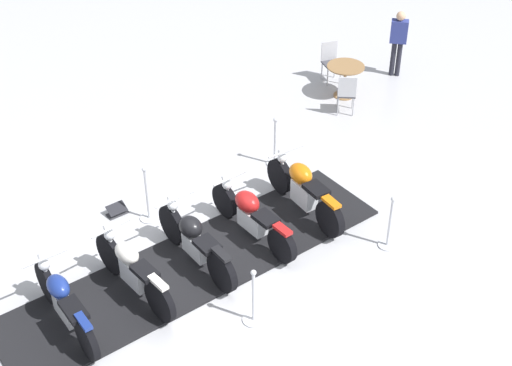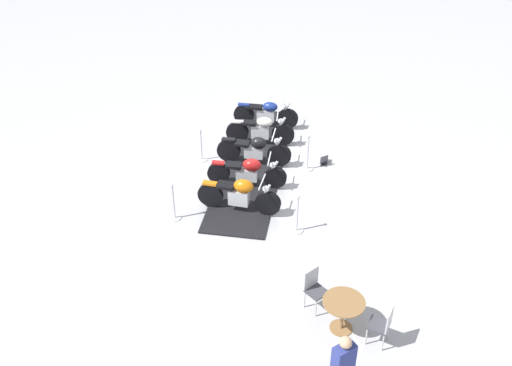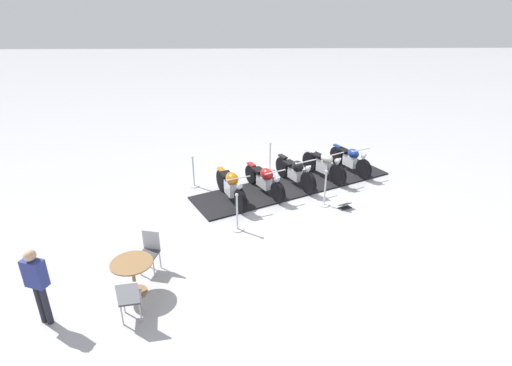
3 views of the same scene
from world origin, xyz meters
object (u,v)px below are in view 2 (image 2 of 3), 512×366
motorcycle_navy (267,113)px  info_placard (324,161)px  stanchion_left_front (174,207)px  stanchion_right_front (297,220)px  motorcycle_copper (240,194)px  bystander_person (343,364)px  motorcycle_black (255,149)px  cafe_table (343,308)px  cafe_chair_near_table (314,287)px  stanchion_left_mid (201,151)px  motorcycle_cream (261,130)px  motorcycle_maroon (248,171)px  stanchion_right_mid (308,159)px  cafe_chair_across_table (383,324)px

motorcycle_navy → info_placard: motorcycle_navy is taller
stanchion_left_front → stanchion_right_front: (1.48, -2.81, -0.01)m
motorcycle_copper → bystander_person: size_ratio=1.28×
motorcycle_black → info_placard: bearing=11.6°
cafe_table → cafe_chair_near_table: 0.83m
cafe_table → stanchion_right_front: bearing=50.0°
stanchion_left_mid → cafe_chair_near_table: stanchion_left_mid is taller
motorcycle_cream → stanchion_left_front: bearing=-115.4°
stanchion_left_front → bystander_person: bystander_person is taller
motorcycle_copper → motorcycle_cream: 3.54m
motorcycle_maroon → stanchion_right_mid: 1.95m
info_placard → cafe_chair_near_table: cafe_chair_near_table is taller
motorcycle_copper → info_placard: motorcycle_copper is taller
stanchion_left_front → stanchion_right_front: 3.18m
motorcycle_navy → stanchion_right_mid: size_ratio=1.71×
stanchion_left_front → cafe_table: stanchion_left_front is taller
motorcycle_black → stanchion_right_front: 3.33m
motorcycle_cream → stanchion_left_front: (-4.40, -0.48, -0.19)m
motorcycle_navy → motorcycle_copper: bearing=-88.8°
motorcycle_navy → info_placard: size_ratio=4.50×
info_placard → cafe_table: (-5.31, -3.67, 0.53)m
motorcycle_copper → cafe_chair_near_table: bearing=-50.4°
stanchion_right_front → cafe_table: bearing=-130.0°
motorcycle_copper → cafe_table: bearing=-47.9°
motorcycle_navy → stanchion_right_front: bearing=-72.4°
stanchion_right_mid → motorcycle_navy: bearing=61.3°
motorcycle_copper → cafe_table: (-1.91, -4.18, 0.05)m
motorcycle_maroon → cafe_chair_across_table: bearing=-56.3°
cafe_chair_across_table → info_placard: bearing=-58.9°
stanchion_right_mid → info_placard: size_ratio=2.63×
cafe_table → bystander_person: (-1.50, -0.82, 0.40)m
stanchion_right_mid → cafe_chair_near_table: bearing=-145.7°
motorcycle_cream → stanchion_left_front: 4.43m
motorcycle_black → bystander_person: bystander_person is taller
motorcycle_maroon → bystander_person: bystander_person is taller
motorcycle_copper → stanchion_left_mid: size_ratio=2.01×
motorcycle_maroon → cafe_chair_near_table: motorcycle_maroon is taller
stanchion_right_mid → motorcycle_black: bearing=117.7°
motorcycle_copper → stanchion_right_mid: size_ratio=1.84×
motorcycle_cream → bystander_person: 9.33m
motorcycle_copper → cafe_chair_across_table: motorcycle_copper is taller
motorcycle_maroon → motorcycle_black: size_ratio=0.99×
stanchion_right_front → stanchion_left_mid: bearing=75.0°
motorcycle_cream → cafe_table: bearing=-72.5°
stanchion_left_front → cafe_chair_across_table: (-0.50, -6.16, 0.21)m
stanchion_left_front → motorcycle_maroon: bearing=-15.1°
stanchion_left_mid → stanchion_right_front: stanchion_right_front is taller
cafe_chair_across_table → stanchion_right_mid: bearing=-54.1°
motorcycle_cream → stanchion_left_mid: 2.02m
stanchion_left_front → stanchion_left_mid: size_ratio=1.02×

